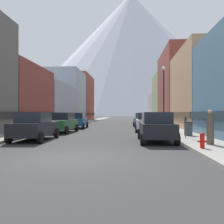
{
  "coord_description": "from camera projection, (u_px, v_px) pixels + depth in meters",
  "views": [
    {
      "loc": [
        2.16,
        -9.07,
        1.7
      ],
      "look_at": [
        -0.51,
        28.41,
        1.95
      ],
      "focal_mm": 37.87,
      "sensor_mm": 36.0,
      "label": 1
    }
  ],
  "objects": [
    {
      "name": "mountain_backdrop",
      "position": [
        131.0,
        54.0,
        268.61
      ],
      "size": [
        248.54,
        248.54,
        139.05
      ],
      "primitive_type": "cone",
      "color": "silver",
      "rests_on": "ground"
    },
    {
      "name": "car_left_0",
      "position": [
        35.0,
        126.0,
        14.98
      ],
      "size": [
        2.19,
        4.46,
        1.78
      ],
      "color": "black",
      "rests_on": "ground"
    },
    {
      "name": "sidewalk_right",
      "position": [
        151.0,
        122.0,
        43.65
      ],
      "size": [
        2.5,
        100.0,
        0.15
      ],
      "primitive_type": "cube",
      "color": "gray",
      "rests_on": "ground"
    },
    {
      "name": "storefront_right_2",
      "position": [
        190.0,
        89.0,
        37.16
      ],
      "size": [
        9.03,
        12.86,
        11.5
      ],
      "color": "brown",
      "rests_on": "ground"
    },
    {
      "name": "car_left_1",
      "position": [
        62.0,
        123.0,
        21.11
      ],
      "size": [
        2.2,
        4.46,
        1.78
      ],
      "color": "#265933",
      "rests_on": "ground"
    },
    {
      "name": "storefront_right_4",
      "position": [
        168.0,
        107.0,
        59.77
      ],
      "size": [
        9.27,
        11.92,
        6.74
      ],
      "color": "#99A5B2",
      "rests_on": "ground"
    },
    {
      "name": "pedestrian_1",
      "position": [
        210.0,
        128.0,
        11.88
      ],
      "size": [
        0.36,
        0.36,
        1.75
      ],
      "color": "brown",
      "rests_on": "sidewalk_right"
    },
    {
      "name": "potted_plant_2",
      "position": [
        43.0,
        122.0,
        25.27
      ],
      "size": [
        0.69,
        0.69,
        1.05
      ],
      "color": "brown",
      "rests_on": "sidewalk_left"
    },
    {
      "name": "potted_plant_1",
      "position": [
        49.0,
        123.0,
        27.25
      ],
      "size": [
        0.56,
        0.56,
        0.87
      ],
      "color": "brown",
      "rests_on": "sidewalk_left"
    },
    {
      "name": "car_left_2",
      "position": [
        77.0,
        120.0,
        27.36
      ],
      "size": [
        2.24,
        4.48,
        1.78
      ],
      "color": "#19478C",
      "rests_on": "ground"
    },
    {
      "name": "potted_plant_0",
      "position": [
        28.0,
        126.0,
        21.49
      ],
      "size": [
        0.55,
        0.55,
        0.83
      ],
      "color": "brown",
      "rests_on": "sidewalk_left"
    },
    {
      "name": "storefront_left_3",
      "position": [
        65.0,
        97.0,
        48.48
      ],
      "size": [
        7.31,
        9.96,
        10.39
      ],
      "color": "#99A5B2",
      "rests_on": "ground"
    },
    {
      "name": "fire_hydrant_near",
      "position": [
        202.0,
        140.0,
        10.58
      ],
      "size": [
        0.4,
        0.22,
        0.7
      ],
      "color": "red",
      "rests_on": "sidewalk_right"
    },
    {
      "name": "pedestrian_0",
      "position": [
        71.0,
        119.0,
        34.52
      ],
      "size": [
        0.36,
        0.36,
        1.6
      ],
      "color": "navy",
      "rests_on": "sidewalk_left"
    },
    {
      "name": "parking_meter_near",
      "position": [
        186.0,
        124.0,
        14.94
      ],
      "size": [
        0.14,
        0.1,
        1.33
      ],
      "color": "#595960",
      "rests_on": "sidewalk_right"
    },
    {
      "name": "storefront_left_2",
      "position": [
        46.0,
        105.0,
        37.21
      ],
      "size": [
        7.11,
        12.42,
        6.32
      ],
      "color": "#99A5B2",
      "rests_on": "ground"
    },
    {
      "name": "storefront_left_4",
      "position": [
        78.0,
        99.0,
        59.85
      ],
      "size": [
        6.83,
        12.79,
        11.38
      ],
      "color": "brown",
      "rests_on": "ground"
    },
    {
      "name": "storefront_right_3",
      "position": [
        174.0,
        99.0,
        48.74
      ],
      "size": [
        8.4,
        10.27,
        9.75
      ],
      "color": "#8C9966",
      "rests_on": "ground"
    },
    {
      "name": "car_right_2",
      "position": [
        142.0,
        120.0,
        29.06
      ],
      "size": [
        2.19,
        4.46,
        1.78
      ],
      "color": "#19478C",
      "rests_on": "ground"
    },
    {
      "name": "car_right_1",
      "position": [
        146.0,
        122.0,
        22.46
      ],
      "size": [
        2.15,
        4.44,
        1.78
      ],
      "color": "silver",
      "rests_on": "ground"
    },
    {
      "name": "streetlamp_right",
      "position": [
        164.0,
        89.0,
        21.63
      ],
      "size": [
        0.36,
        0.36,
        5.86
      ],
      "color": "black",
      "rests_on": "sidewalk_right"
    },
    {
      "name": "trash_bin_right",
      "position": [
        188.0,
        129.0,
        16.64
      ],
      "size": [
        0.59,
        0.59,
        0.98
      ],
      "color": "#4C5156",
      "rests_on": "sidewalk_right"
    },
    {
      "name": "car_right_0",
      "position": [
        156.0,
        127.0,
        14.16
      ],
      "size": [
        2.06,
        4.4,
        1.78
      ],
      "color": "black",
      "rests_on": "ground"
    },
    {
      "name": "storefront_left_1",
      "position": [
        3.0,
        99.0,
        25.97
      ],
      "size": [
        8.69,
        9.69,
        6.91
      ],
      "color": "brown",
      "rests_on": "ground"
    },
    {
      "name": "storefront_right_1",
      "position": [
        207.0,
        91.0,
        25.06
      ],
      "size": [
        6.31,
        10.59,
        8.5
      ],
      "color": "tan",
      "rests_on": "ground"
    },
    {
      "name": "sidewalk_left",
      "position": [
        84.0,
        122.0,
        44.54
      ],
      "size": [
        2.5,
        100.0,
        0.15
      ],
      "primitive_type": "cube",
      "color": "gray",
      "rests_on": "ground"
    },
    {
      "name": "ground_plane",
      "position": [
        73.0,
        157.0,
        9.18
      ],
      "size": [
        400.0,
        400.0,
        0.0
      ],
      "primitive_type": "plane",
      "color": "#343434"
    }
  ]
}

